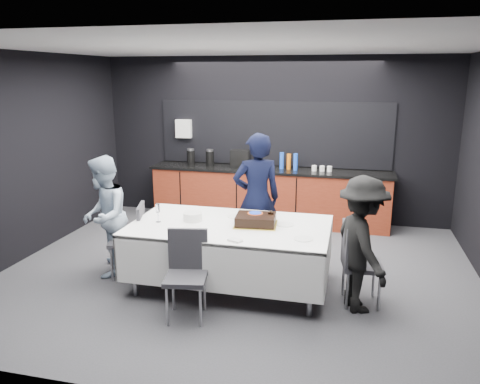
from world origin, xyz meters
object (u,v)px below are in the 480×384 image
object	(u,v)px
chair_near	(187,267)
person_center	(257,199)
champagne_flute	(158,209)
person_left	(104,216)
chair_right	(355,258)
cake_assembly	(256,220)
person_right	(362,245)
plate_stack	(193,217)
party_table	(230,236)
chair_left	(133,235)

from	to	relation	value
chair_near	person_center	distance (m)	1.72
person_center	champagne_flute	bearing A→B (deg)	20.37
person_left	chair_right	bearing A→B (deg)	69.59
cake_assembly	person_right	size ratio (longest dim) A/B	0.35
person_center	person_right	bearing A→B (deg)	118.20
chair_right	person_right	xyz separation A→B (m)	(0.06, -0.13, 0.20)
chair_near	cake_assembly	bearing A→B (deg)	55.96
plate_stack	chair_right	xyz separation A→B (m)	(1.92, -0.13, -0.30)
chair_near	party_table	bearing A→B (deg)	71.43
chair_left	person_left	xyz separation A→B (m)	(-0.37, -0.03, 0.23)
chair_right	person_left	xyz separation A→B (m)	(-3.08, 0.08, 0.23)
party_table	person_center	size ratio (longest dim) A/B	1.32
party_table	chair_left	world-z (taller)	chair_left
person_left	chair_near	bearing A→B (deg)	41.79
chair_right	chair_near	size ratio (longest dim) A/B	1.00
champagne_flute	chair_left	xyz separation A→B (m)	(-0.41, 0.14, -0.40)
person_center	person_left	bearing A→B (deg)	2.13
chair_near	person_right	bearing A→B (deg)	17.70
plate_stack	person_right	xyz separation A→B (m)	(1.98, -0.25, -0.09)
party_table	chair_left	xyz separation A→B (m)	(-1.27, 0.03, -0.11)
person_right	person_center	bearing A→B (deg)	28.36
chair_near	chair_left	bearing A→B (deg)	141.44
champagne_flute	cake_assembly	bearing A→B (deg)	8.14
champagne_flute	chair_right	size ratio (longest dim) A/B	0.24
chair_left	chair_right	distance (m)	2.72
champagne_flute	chair_left	world-z (taller)	champagne_flute
chair_near	person_left	world-z (taller)	person_left
chair_left	party_table	bearing A→B (deg)	-1.17
champagne_flute	person_right	size ratio (longest dim) A/B	0.15
cake_assembly	person_center	xyz separation A→B (m)	(-0.16, 0.80, 0.04)
chair_left	person_center	distance (m)	1.67
person_center	plate_stack	bearing A→B (deg)	29.31
party_table	champagne_flute	size ratio (longest dim) A/B	10.36
plate_stack	champagne_flute	size ratio (longest dim) A/B	1.00
person_center	person_right	xyz separation A→B (m)	(1.36, -1.07, -0.14)
chair_right	person_right	bearing A→B (deg)	-65.14
plate_stack	chair_near	distance (m)	0.89
cake_assembly	plate_stack	world-z (taller)	cake_assembly
cake_assembly	party_table	bearing A→B (deg)	-169.88
person_center	chair_near	bearing A→B (deg)	52.42
chair_near	person_center	world-z (taller)	person_center
champagne_flute	chair_near	size ratio (longest dim) A/B	0.24
champagne_flute	party_table	bearing A→B (deg)	7.44
cake_assembly	champagne_flute	size ratio (longest dim) A/B	2.34
party_table	plate_stack	bearing A→B (deg)	175.46
party_table	plate_stack	distance (m)	0.51
cake_assembly	chair_near	xyz separation A→B (m)	(-0.56, -0.83, -0.31)
chair_right	chair_left	bearing A→B (deg)	177.59
champagne_flute	person_right	xyz separation A→B (m)	(2.36, -0.10, -0.20)
chair_near	person_left	xyz separation A→B (m)	(-1.37, 0.77, 0.23)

